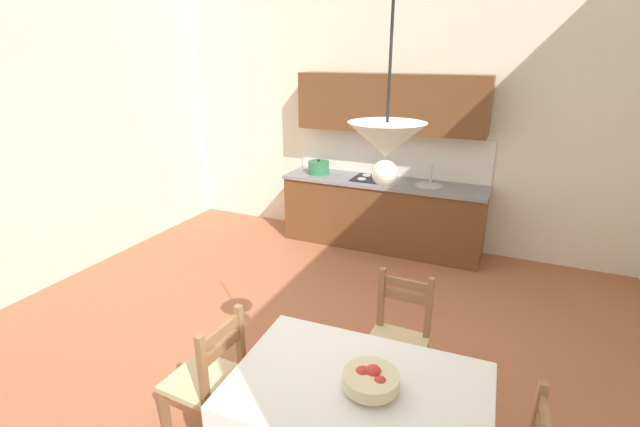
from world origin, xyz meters
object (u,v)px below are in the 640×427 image
at_px(fruit_bowl, 371,379).
at_px(pendant_lamp, 386,142).
at_px(dining_chair_tv_side, 208,380).
at_px(kitchen_cabinetry, 383,183).
at_px(dining_chair_kitchen_side, 397,341).
at_px(dining_table, 358,403).

relative_size(fruit_bowl, pendant_lamp, 0.37).
height_order(dining_chair_tv_side, fruit_bowl, dining_chair_tv_side).
xyz_separation_m(kitchen_cabinetry, pendant_lamp, (1.03, -3.65, 1.23)).
xyz_separation_m(dining_chair_kitchen_side, fruit_bowl, (0.08, -0.90, 0.37)).
distance_m(kitchen_cabinetry, fruit_bowl, 3.68).
bearing_deg(fruit_bowl, dining_chair_tv_side, -179.70).
height_order(kitchen_cabinetry, dining_chair_kitchen_side, kitchen_cabinetry).
bearing_deg(dining_chair_kitchen_side, dining_table, -89.62).
distance_m(dining_chair_tv_side, pendant_lamp, 1.99).
bearing_deg(fruit_bowl, pendant_lamp, -64.62).
height_order(dining_chair_kitchen_side, fruit_bowl, dining_chair_kitchen_side).
bearing_deg(dining_chair_tv_side, dining_table, 0.90).
height_order(kitchen_cabinetry, dining_chair_tv_side, kitchen_cabinetry).
bearing_deg(dining_table, pendant_lamp, -42.85).
xyz_separation_m(kitchen_cabinetry, dining_chair_kitchen_side, (0.91, -2.65, -0.41)).
xyz_separation_m(kitchen_cabinetry, fruit_bowl, (0.98, -3.55, -0.04)).
bearing_deg(dining_table, fruit_bowl, -8.34).
xyz_separation_m(dining_chair_tv_side, pendant_lamp, (1.12, -0.09, 1.64)).
height_order(dining_table, dining_chair_kitchen_side, dining_chair_kitchen_side).
bearing_deg(dining_table, kitchen_cabinetry, 104.50).
distance_m(dining_table, dining_chair_kitchen_side, 0.91).
distance_m(dining_table, pendant_lamp, 1.47).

